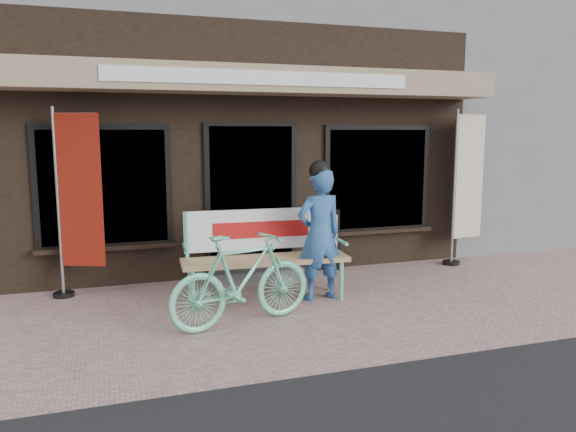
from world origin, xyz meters
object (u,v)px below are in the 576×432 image
object	(u,v)px
person	(319,232)
menu_stand	(324,239)
nobori_cream	(466,185)
bench	(264,247)
nobori_red	(77,201)
bicycle	(242,279)

from	to	relation	value
person	menu_stand	xyz separation A→B (m)	(0.62, 1.36, -0.38)
nobori_cream	bench	bearing A→B (deg)	-175.36
nobori_red	bicycle	bearing A→B (deg)	-22.30
bicycle	nobori_red	size ratio (longest dim) A/B	0.71
bicycle	nobori_red	bearing A→B (deg)	31.60
bench	menu_stand	bearing A→B (deg)	44.78
nobori_red	nobori_cream	world-z (taller)	nobori_cream
bench	person	bearing A→B (deg)	-18.33
bench	nobori_cream	distance (m)	3.67
bench	person	xyz separation A→B (m)	(0.64, -0.26, 0.20)
person	menu_stand	size ratio (longest dim) A/B	1.88
bench	nobori_red	xyz separation A→B (m)	(-2.18, 0.76, 0.58)
nobori_red	person	bearing A→B (deg)	2.08
person	nobori_cream	bearing A→B (deg)	13.44
menu_stand	bench	bearing A→B (deg)	-119.63
bench	menu_stand	distance (m)	1.68
nobori_red	menu_stand	xyz separation A→B (m)	(3.44, 0.34, -0.75)
person	nobori_red	size ratio (longest dim) A/B	0.73
person	nobori_cream	size ratio (longest dim) A/B	0.72
nobori_red	nobori_cream	size ratio (longest dim) A/B	0.99
person	nobori_red	world-z (taller)	nobori_red
bicycle	nobori_red	world-z (taller)	nobori_red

